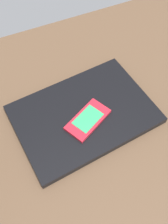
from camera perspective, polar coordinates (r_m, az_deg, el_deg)
The scene contains 3 objects.
desk_surface at distance 68.52cm, azimuth -2.51°, elevation -3.41°, with size 120.00×80.00×3.00cm, color brown.
laptop_closed at distance 67.72cm, azimuth -0.00°, elevation -0.50°, with size 34.81×24.30×1.87cm, color black.
cell_phone_on_laptop at distance 65.24cm, azimuth 0.84°, elevation -1.66°, with size 13.08×10.49×0.96cm.
Camera 1 is at (11.40, 32.33, 60.82)cm, focal length 41.95 mm.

